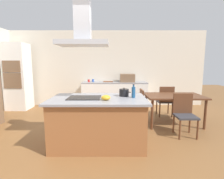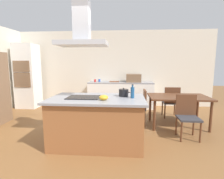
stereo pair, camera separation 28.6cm
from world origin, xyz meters
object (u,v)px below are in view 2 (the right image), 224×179
Objects in this scene: wall_oven_stack at (28,76)px; chair_at_left_end at (140,105)px; tea_kettle at (124,93)px; chair_facing_back_wall at (171,100)px; countertop_microwave at (134,78)px; coffee_mug_red at (95,81)px; coffee_mug_blue at (99,80)px; chair_facing_island at (187,113)px; dining_table at (178,99)px; olive_oil_bottle at (132,92)px; range_hood at (82,31)px; cooktop at (84,97)px; cutting_board at (114,82)px; mixing_bowl at (104,97)px.

wall_oven_stack reaches higher than chair_at_left_end.
tea_kettle is 2.13m from chair_facing_back_wall.
tea_kettle is 0.48× the size of countertop_microwave.
coffee_mug_red is 1.00× the size of coffee_mug_blue.
chair_facing_island is at bearing -67.15° from countertop_microwave.
chair_facing_back_wall is (0.00, 0.67, -0.16)m from dining_table.
range_hood is at bearing -178.44° from olive_oil_bottle.
coffee_mug_blue is (-0.91, 2.78, -0.03)m from tea_kettle.
cooktop is 0.67× the size of range_hood.
tea_kettle is at bearing -168.32° from chair_facing_island.
countertop_microwave is (0.30, 2.70, 0.07)m from tea_kettle.
coffee_mug_blue reaches higher than cutting_board.
wall_oven_stack is at bearing 143.62° from olive_oil_bottle.
coffee_mug_blue is 0.04× the size of wall_oven_stack.
wall_oven_stack is (-3.05, 2.84, 0.16)m from mixing_bowl.
dining_table is at bearing -46.96° from cutting_board.
tea_kettle is at bearing -68.64° from coffee_mug_red.
olive_oil_bottle is 2.82× the size of coffee_mug_blue.
range_hood reaches higher than coffee_mug_blue.
wall_oven_stack is (-3.69, -0.23, 0.06)m from countertop_microwave.
olive_oil_bottle is 4.42m from wall_oven_stack.
cutting_board is (0.38, 2.93, 0.00)m from cooktop.
coffee_mug_blue is 2.51m from wall_oven_stack.
coffee_mug_red reaches higher than chair_facing_island.
wall_oven_stack is at bearing -174.63° from cutting_board.
olive_oil_bottle is 1.63m from dining_table.
tea_kettle is 2.64× the size of coffee_mug_blue.
chair_facing_island is (0.00, -0.67, -0.16)m from dining_table.
range_hood reaches higher than olive_oil_bottle.
dining_table is 0.68m from chair_facing_back_wall.
wall_oven_stack reaches higher than chair_facing_island.
cutting_board is at bearing 6.59° from coffee_mug_red.
olive_oil_bottle is 2.16m from chair_facing_back_wall.
countertop_microwave reaches higher than chair_at_left_end.
mixing_bowl is 1.24m from range_hood.
cooktop is at bearing -178.44° from olive_oil_bottle.
chair_at_left_end is (0.11, -1.76, -0.53)m from countertop_microwave.
countertop_microwave is 0.36× the size of dining_table.
chair_facing_island is (2.23, -2.51, -0.44)m from coffee_mug_blue.
coffee_mug_blue reaches higher than chair_facing_back_wall.
cooktop is 0.43× the size of dining_table.
dining_table is at bearing 43.43° from olive_oil_bottle.
chair_facing_back_wall is at bearing -10.37° from wall_oven_stack.
tea_kettle is at bearing -113.31° from chair_at_left_end.
chair_at_left_end is at bearing 44.07° from range_hood.
tea_kettle reaches higher than coffee_mug_red.
cooktop is 2.95m from cutting_board.
range_hood is at bearing 0.00° from cooktop.
chair_facing_back_wall is (1.69, -1.15, -0.40)m from cutting_board.
chair_facing_island is at bearing -24.95° from wall_oven_stack.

